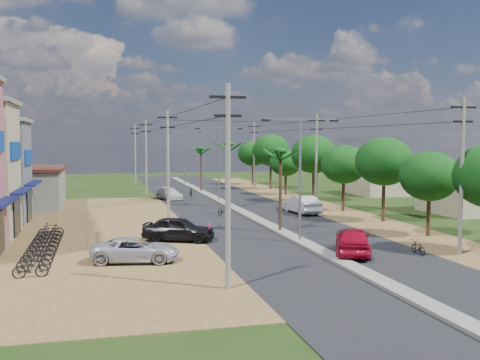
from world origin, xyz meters
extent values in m
plane|color=black|center=(0.00, 0.00, 0.00)|extent=(160.00, 160.00, 0.00)
cube|color=black|center=(0.00, 15.00, 0.02)|extent=(12.00, 110.00, 0.04)
cube|color=#605E56|center=(0.00, 18.00, 0.09)|extent=(1.00, 90.00, 0.18)
cube|color=brown|center=(-15.00, 8.00, 0.02)|extent=(18.00, 46.00, 0.04)
cube|color=brown|center=(8.50, 15.00, 0.01)|extent=(5.00, 90.00, 0.03)
cube|color=#0F1541|center=(-17.60, 0.00, 3.10)|extent=(0.80, 5.40, 0.15)
cube|color=#0F1541|center=(-17.60, 7.00, 3.10)|extent=(0.80, 5.40, 0.15)
cube|color=black|center=(-17.95, 7.00, 1.30)|extent=(0.10, 3.00, 2.40)
cube|color=navy|center=(-17.92, 7.00, 5.85)|extent=(0.12, 4.20, 1.20)
cube|color=#0F1541|center=(-17.60, 14.00, 3.10)|extent=(0.80, 5.40, 0.15)
cube|color=black|center=(-17.95, 14.00, 1.30)|extent=(0.10, 3.00, 2.40)
cube|color=navy|center=(-17.92, 14.00, 5.20)|extent=(0.12, 4.20, 1.20)
cube|color=#605E56|center=(-21.00, 24.00, 1.80)|extent=(10.00, 10.00, 3.60)
cube|color=black|center=(-21.00, 24.00, 3.80)|extent=(10.40, 10.40, 0.30)
cube|color=gray|center=(20.00, 10.00, 1.65)|extent=(7.00, 7.00, 3.30)
cube|color=gray|center=(21.00, 28.00, 1.65)|extent=(7.00, 7.00, 3.30)
cylinder|color=black|center=(9.30, 0.00, 1.92)|extent=(0.28, 0.28, 3.85)
ellipsoid|color=black|center=(9.30, 0.00, 4.12)|extent=(4.00, 4.00, 3.40)
cylinder|color=black|center=(9.70, 7.00, 2.27)|extent=(0.28, 0.28, 4.55)
ellipsoid|color=black|center=(9.70, 7.00, 4.88)|extent=(4.60, 4.60, 3.91)
cylinder|color=black|center=(9.40, 14.00, 2.03)|extent=(0.28, 0.28, 4.06)
ellipsoid|color=black|center=(9.40, 14.00, 4.35)|extent=(4.20, 4.20, 3.57)
cylinder|color=black|center=(9.60, 22.00, 2.38)|extent=(0.28, 0.28, 4.76)
ellipsoid|color=black|center=(9.60, 22.00, 5.10)|extent=(4.80, 4.80, 4.08)
cylinder|color=black|center=(9.20, 30.00, 1.82)|extent=(0.28, 0.28, 3.64)
ellipsoid|color=black|center=(9.20, 30.00, 3.90)|extent=(3.80, 3.80, 3.23)
cylinder|color=black|center=(9.80, 38.00, 2.45)|extent=(0.28, 0.28, 4.90)
ellipsoid|color=black|center=(9.80, 38.00, 5.25)|extent=(5.00, 5.00, 4.25)
cylinder|color=black|center=(9.50, 46.00, 2.17)|extent=(0.28, 0.28, 4.34)
ellipsoid|color=black|center=(9.50, 46.00, 4.65)|extent=(4.40, 4.40, 3.74)
cylinder|color=black|center=(0.00, 4.00, 2.90)|extent=(0.22, 0.22, 5.80)
cylinder|color=black|center=(0.00, 20.00, 3.10)|extent=(0.22, 0.22, 6.20)
cylinder|color=black|center=(0.00, 36.00, 2.75)|extent=(0.22, 0.22, 5.50)
cylinder|color=gray|center=(0.00, 0.00, 4.00)|extent=(0.16, 0.16, 8.00)
cube|color=gray|center=(1.20, 0.00, 7.90)|extent=(2.40, 0.08, 0.08)
cube|color=gray|center=(-1.20, 0.00, 7.90)|extent=(2.40, 0.08, 0.08)
cube|color=black|center=(2.30, 0.00, 7.80)|extent=(0.50, 0.18, 0.12)
cube|color=black|center=(-2.30, 0.00, 7.80)|extent=(0.50, 0.18, 0.12)
cylinder|color=gray|center=(0.00, 25.00, 4.00)|extent=(0.16, 0.16, 8.00)
cube|color=gray|center=(1.20, 25.00, 7.90)|extent=(2.40, 0.08, 0.08)
cube|color=gray|center=(-1.20, 25.00, 7.90)|extent=(2.40, 0.08, 0.08)
cube|color=black|center=(2.30, 25.00, 7.80)|extent=(0.50, 0.18, 0.12)
cube|color=black|center=(-2.30, 25.00, 7.80)|extent=(0.50, 0.18, 0.12)
cylinder|color=gray|center=(0.00, 50.00, 4.00)|extent=(0.16, 0.16, 8.00)
cube|color=gray|center=(1.20, 50.00, 7.90)|extent=(2.40, 0.08, 0.08)
cube|color=gray|center=(-1.20, 50.00, 7.90)|extent=(2.40, 0.08, 0.08)
cube|color=black|center=(2.30, 50.00, 7.80)|extent=(0.50, 0.18, 0.12)
cube|color=black|center=(-2.30, 50.00, 7.80)|extent=(0.50, 0.18, 0.12)
cylinder|color=#605E56|center=(-7.00, -10.00, 4.50)|extent=(0.24, 0.24, 9.00)
cube|color=black|center=(-7.00, -10.00, 8.40)|extent=(1.60, 0.12, 0.12)
cube|color=black|center=(-7.00, -10.00, 7.60)|extent=(1.20, 0.12, 0.12)
cylinder|color=#605E56|center=(-7.00, 12.00, 4.50)|extent=(0.24, 0.24, 9.00)
cube|color=black|center=(-7.00, 12.00, 8.40)|extent=(1.60, 0.12, 0.12)
cube|color=black|center=(-7.00, 12.00, 7.60)|extent=(1.20, 0.12, 0.12)
cylinder|color=#605E56|center=(-7.00, 34.00, 4.50)|extent=(0.24, 0.24, 9.00)
cube|color=black|center=(-7.00, 34.00, 8.40)|extent=(1.60, 0.12, 0.12)
cube|color=black|center=(-7.00, 34.00, 7.60)|extent=(1.20, 0.12, 0.12)
cylinder|color=#605E56|center=(-7.00, 55.00, 4.50)|extent=(0.24, 0.24, 9.00)
cube|color=black|center=(-7.00, 55.00, 8.40)|extent=(1.60, 0.12, 0.12)
cube|color=black|center=(-7.00, 55.00, 7.60)|extent=(1.20, 0.12, 0.12)
cylinder|color=#605E56|center=(7.50, -6.00, 4.50)|extent=(0.24, 0.24, 9.00)
cube|color=black|center=(7.50, -6.00, 8.40)|extent=(1.60, 0.12, 0.12)
cube|color=black|center=(7.50, -6.00, 7.60)|extent=(1.20, 0.12, 0.12)
cylinder|color=#605E56|center=(7.50, 16.00, 4.50)|extent=(0.24, 0.24, 9.00)
cube|color=black|center=(7.50, 16.00, 8.40)|extent=(1.60, 0.12, 0.12)
cube|color=black|center=(7.50, 16.00, 7.60)|extent=(1.20, 0.12, 0.12)
cylinder|color=#605E56|center=(7.50, 38.00, 4.50)|extent=(0.24, 0.24, 9.00)
cube|color=black|center=(7.50, 38.00, 8.40)|extent=(1.60, 0.12, 0.12)
cube|color=black|center=(7.50, 38.00, 7.60)|extent=(1.20, 0.12, 0.12)
imported|color=maroon|center=(1.50, -4.64, 0.81)|extent=(3.63, 5.10, 1.61)
imported|color=#ADAFB6|center=(5.00, 13.16, 0.81)|extent=(2.12, 5.06, 1.63)
imported|color=beige|center=(-5.00, 28.05, 0.64)|extent=(2.95, 4.72, 1.28)
imported|color=#ADAFB6|center=(-10.61, -3.52, 0.65)|extent=(5.02, 2.99, 1.31)
imported|color=black|center=(-7.50, 2.18, 0.79)|extent=(5.01, 3.59, 1.59)
imported|color=black|center=(5.20, -5.40, 0.40)|extent=(0.63, 1.56, 0.80)
imported|color=black|center=(-2.11, 13.01, 0.46)|extent=(1.27, 1.83, 0.91)
imported|color=black|center=(-2.22, 30.30, 0.56)|extent=(0.59, 1.88, 1.12)
cube|color=#AA0F33|center=(-5.50, 2.00, 0.55)|extent=(0.40, 1.30, 1.10)
cylinder|color=black|center=(-5.50, 1.40, 0.27)|extent=(0.04, 0.04, 0.55)
cylinder|color=black|center=(-5.50, 2.60, 0.27)|extent=(0.04, 0.04, 0.55)
imported|color=black|center=(-15.66, -5.82, 0.50)|extent=(1.71, 0.65, 1.00)
imported|color=black|center=(-15.66, -4.52, 0.50)|extent=(1.71, 0.65, 1.00)
imported|color=black|center=(-15.66, -3.22, 0.50)|extent=(1.71, 0.65, 1.00)
imported|color=black|center=(-15.66, -1.92, 0.50)|extent=(1.71, 0.65, 1.00)
imported|color=black|center=(-15.66, -0.62, 0.50)|extent=(1.71, 0.65, 1.00)
imported|color=black|center=(-15.66, 0.68, 0.50)|extent=(1.71, 0.65, 1.00)
imported|color=black|center=(-15.66, 1.98, 0.50)|extent=(1.71, 0.65, 1.00)
imported|color=black|center=(-15.66, 3.28, 0.50)|extent=(1.71, 0.65, 1.00)
imported|color=black|center=(-15.66, 4.58, 0.50)|extent=(1.71, 0.65, 1.00)
imported|color=black|center=(-15.66, 5.88, 0.50)|extent=(1.71, 0.65, 1.00)
camera|label=1|loc=(-12.38, -33.67, 6.54)|focal=42.00mm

